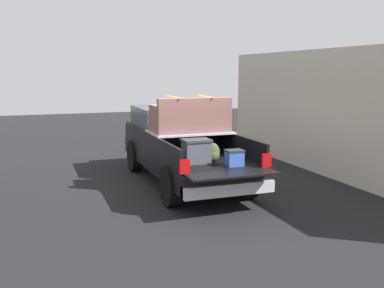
% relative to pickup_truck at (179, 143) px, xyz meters
% --- Properties ---
extents(ground_plane, '(40.00, 40.00, 0.00)m').
position_rel_pickup_truck_xyz_m(ground_plane, '(-0.37, -0.00, -0.97)').
color(ground_plane, black).
extents(pickup_truck, '(6.05, 2.06, 2.23)m').
position_rel_pickup_truck_xyz_m(pickup_truck, '(0.00, 0.00, 0.00)').
color(pickup_truck, black).
rests_on(pickup_truck, ground_plane).
extents(building_facade, '(11.15, 0.36, 3.42)m').
position_rel_pickup_truck_xyz_m(building_facade, '(-1.15, -4.00, 0.74)').
color(building_facade, beige).
rests_on(building_facade, ground_plane).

